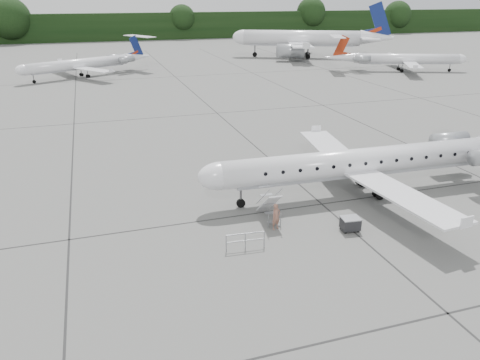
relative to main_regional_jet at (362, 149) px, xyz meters
name	(u,v)px	position (x,y,z in m)	size (l,w,h in m)	color
ground	(378,211)	(-0.32, -3.10, -3.35)	(320.00, 320.00, 0.00)	slate
treeline	(142,26)	(-0.32, 126.90, 0.65)	(260.00, 4.00, 8.00)	black
main_regional_jet	(362,149)	(0.00, 0.00, 0.00)	(26.13, 18.82, 6.70)	silver
airstair	(269,204)	(-7.66, -1.98, -2.30)	(0.85, 2.47, 2.10)	silver
passenger	(276,217)	(-7.70, -3.36, -2.51)	(0.61, 0.40, 1.67)	#875849
safety_railing	(245,241)	(-10.26, -5.14, -2.85)	(2.20, 0.08, 1.00)	gray
baggage_cart	(350,224)	(-3.48, -4.93, -2.89)	(1.07, 0.86, 0.92)	#232326
bg_narrowbody	(302,30)	(28.45, 72.13, 2.55)	(32.86, 23.66, 11.80)	silver
bg_regional_left	(78,59)	(-19.06, 58.88, -0.22)	(23.88, 17.19, 6.26)	silver
bg_regional_right	(407,54)	(38.50, 47.72, -0.17)	(24.24, 17.45, 6.36)	silver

